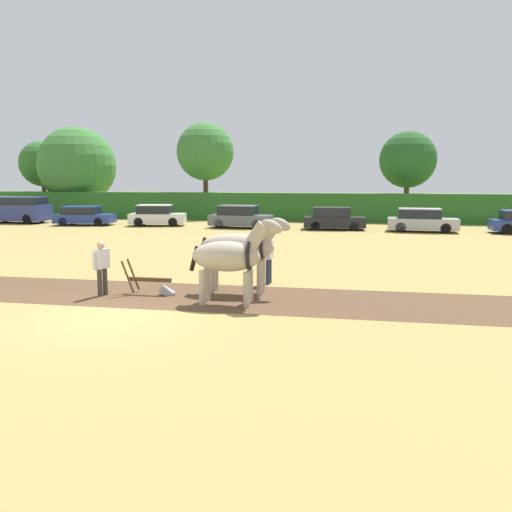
{
  "coord_description": "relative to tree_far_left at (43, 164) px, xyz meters",
  "views": [
    {
      "loc": [
        6.13,
        -11.16,
        3.42
      ],
      "look_at": [
        2.99,
        3.55,
        1.1
      ],
      "focal_mm": 35.0,
      "sensor_mm": 36.0,
      "label": 1
    }
  ],
  "objects": [
    {
      "name": "tree_left",
      "position": [
        4.83,
        -1.69,
        -0.22
      ],
      "size": [
        7.25,
        7.25,
        8.34
      ],
      "color": "brown",
      "rests_on": "ground"
    },
    {
      "name": "parked_car_left",
      "position": [
        10.97,
        -11.14,
        -4.24
      ],
      "size": [
        4.52,
        2.4,
        1.43
      ],
      "rotation": [
        0.0,
        0.0,
        0.15
      ],
      "color": "navy",
      "rests_on": "ground"
    },
    {
      "name": "plow",
      "position": [
        25.45,
        -31.52,
        -4.62
      ],
      "size": [
        1.59,
        0.47,
        1.13
      ],
      "rotation": [
        0.0,
        0.0,
        0.03
      ],
      "color": "#4C331E",
      "rests_on": "ground"
    },
    {
      "name": "plowed_furrow_strip",
      "position": [
        22.86,
        -31.59,
        -4.93
      ],
      "size": [
        33.35,
        4.36,
        0.01
      ],
      "primitive_type": "cube",
      "rotation": [
        0.0,
        0.0,
        0.03
      ],
      "color": "brown",
      "rests_on": "ground"
    },
    {
      "name": "farmer_at_plow",
      "position": [
        24.02,
        -31.95,
        -4.0
      ],
      "size": [
        0.32,
        0.63,
        1.62
      ],
      "rotation": [
        0.0,
        0.0,
        -0.28
      ],
      "color": "#38332D",
      "rests_on": "ground"
    },
    {
      "name": "parked_car_right",
      "position": [
        35.32,
        -10.9,
        -4.19
      ],
      "size": [
        4.53,
        2.02,
        1.54
      ],
      "rotation": [
        0.0,
        0.0,
        -0.06
      ],
      "color": "#A8A8B2",
      "rests_on": "ground"
    },
    {
      "name": "tree_center_left",
      "position": [
        17.55,
        -1.6,
        0.91
      ],
      "size": [
        5.12,
        5.12,
        8.42
      ],
      "color": "#4C3823",
      "rests_on": "ground"
    },
    {
      "name": "parked_car_center",
      "position": [
        23.01,
        -10.81,
        -4.16
      ],
      "size": [
        4.51,
        2.03,
        1.6
      ],
      "rotation": [
        0.0,
        0.0,
        -0.06
      ],
      "color": "#565B66",
      "rests_on": "ground"
    },
    {
      "name": "hedgerow",
      "position": [
        25.36,
        -4.15,
        -3.78
      ],
      "size": [
        70.59,
        1.41,
        2.31
      ],
      "primitive_type": "cube",
      "color": "#286023",
      "rests_on": "ground"
    },
    {
      "name": "draft_horse_lead_right",
      "position": [
        27.95,
        -30.75,
        -3.54
      ],
      "size": [
        2.9,
        0.92,
        2.38
      ],
      "rotation": [
        0.0,
        0.0,
        0.03
      ],
      "color": "#B2A38E",
      "rests_on": "ground"
    },
    {
      "name": "tree_center",
      "position": [
        35.09,
        -1.02,
        0.09
      ],
      "size": [
        4.7,
        4.7,
        7.4
      ],
      "color": "brown",
      "rests_on": "ground"
    },
    {
      "name": "ground_plane",
      "position": [
        25.36,
        -33.99,
        -4.93
      ],
      "size": [
        240.0,
        240.0,
        0.0
      ],
      "primitive_type": "plane",
      "color": "#998447"
    },
    {
      "name": "farmer_beside_team",
      "position": [
        28.53,
        -29.25,
        -3.92
      ],
      "size": [
        0.43,
        0.67,
        1.72
      ],
      "rotation": [
        0.0,
        0.0,
        -0.08
      ],
      "color": "#28334C",
      "rests_on": "ground"
    },
    {
      "name": "parked_car_center_left",
      "position": [
        16.55,
        -10.46,
        -4.18
      ],
      "size": [
        4.32,
        2.52,
        1.56
      ],
      "rotation": [
        0.0,
        0.0,
        0.2
      ],
      "color": "silver",
      "rests_on": "ground"
    },
    {
      "name": "parked_van",
      "position": [
        4.58,
        -10.42,
        -3.86
      ],
      "size": [
        5.33,
        2.09,
        2.06
      ],
      "rotation": [
        0.0,
        0.0,
        0.02
      ],
      "color": "navy",
      "rests_on": "ground"
    },
    {
      "name": "parked_car_center_right",
      "position": [
        29.56,
        -10.59,
        -4.2
      ],
      "size": [
        4.31,
        2.12,
        1.53
      ],
      "rotation": [
        0.0,
        0.0,
        0.1
      ],
      "color": "black",
      "rests_on": "ground"
    },
    {
      "name": "draft_horse_lead_left",
      "position": [
        28.0,
        -32.13,
        -3.59
      ],
      "size": [
        2.66,
        0.94,
        2.44
      ],
      "rotation": [
        0.0,
        0.0,
        0.03
      ],
      "color": "#B2A38E",
      "rests_on": "ground"
    },
    {
      "name": "tree_far_left",
      "position": [
        0.0,
        0.0,
        0.0
      ],
      "size": [
        4.52,
        4.52,
        7.22
      ],
      "color": "#4C3823",
      "rests_on": "ground"
    }
  ]
}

